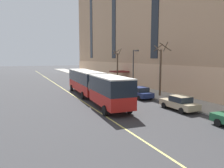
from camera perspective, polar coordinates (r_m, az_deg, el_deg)
ground_plane at (r=25.46m, az=-0.05°, el=-5.60°), size 260.00×260.00×0.00m
sidewalk at (r=32.51m, az=12.55°, el=-2.88°), size 4.82×160.00×0.15m
city_bus at (r=29.03m, az=-5.04°, el=0.09°), size 3.73×20.39×3.58m
parked_car_champagne_1 at (r=24.04m, az=17.19°, el=-4.76°), size 2.00×4.44×1.56m
parked_car_green_2 at (r=51.71m, az=-6.50°, el=1.63°), size 2.05×4.34×1.56m
parked_car_navy_3 at (r=42.59m, az=-2.40°, el=0.54°), size 1.95×4.68×1.56m
parked_car_white_4 at (r=35.97m, az=1.92°, el=-0.64°), size 1.98×4.35×1.56m
parked_car_navy_5 at (r=29.95m, az=7.30°, el=-2.23°), size 2.09×4.51×1.56m
street_tree_mid_block at (r=31.43m, az=12.59°, el=4.06°), size 2.01×1.87×7.51m
street_tree_far_uptown at (r=43.67m, az=1.42°, el=4.53°), size 1.54×1.54×7.14m
street_lamp at (r=35.02m, az=5.76°, el=4.74°), size 0.36×1.48×6.58m
fire_hydrant at (r=42.55m, az=0.15°, el=0.15°), size 0.42×0.24×0.72m
lane_centerline at (r=27.39m, az=-7.33°, el=-4.75°), size 0.16×140.00×0.01m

